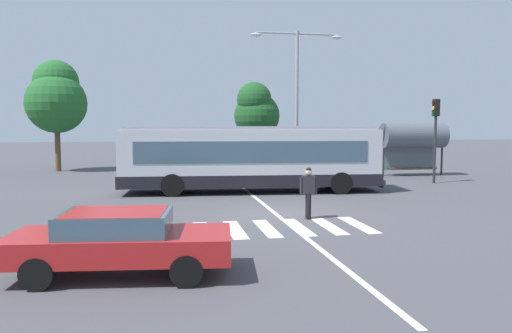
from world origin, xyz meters
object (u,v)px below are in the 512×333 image
at_px(city_transit_bus, 251,158).
at_px(foreground_sedan, 120,239).
at_px(pedestrian_crossing_street, 308,190).
at_px(parked_car_teal, 174,162).
at_px(traffic_light_far_corner, 435,127).
at_px(background_tree_right, 256,111).
at_px(bus_stop_shelter, 413,137).
at_px(background_tree_left, 56,97).
at_px(twin_arm_street_lamp, 297,87).
at_px(parked_car_charcoal, 259,161).
at_px(parked_car_blue, 215,162).

bearing_deg(city_transit_bus, foreground_sedan, -111.92).
bearing_deg(pedestrian_crossing_street, parked_car_teal, 104.40).
height_order(city_transit_bus, parked_car_teal, city_transit_bus).
xyz_separation_m(traffic_light_far_corner, background_tree_right, (-7.61, 11.45, 1.12)).
distance_m(foreground_sedan, bus_stop_shelter, 23.88).
bearing_deg(bus_stop_shelter, background_tree_left, 161.98).
xyz_separation_m(twin_arm_street_lamp, background_tree_left, (-14.42, 8.51, -0.22)).
height_order(background_tree_left, background_tree_right, background_tree_left).
bearing_deg(pedestrian_crossing_street, city_transit_bus, 96.09).
bearing_deg(background_tree_right, traffic_light_far_corner, -56.40).
relative_size(foreground_sedan, twin_arm_street_lamp, 0.56).
bearing_deg(traffic_light_far_corner, background_tree_left, 152.45).
bearing_deg(twin_arm_street_lamp, parked_car_teal, 144.60).
relative_size(parked_car_charcoal, background_tree_right, 0.75).
height_order(pedestrian_crossing_street, background_tree_left, background_tree_left).
relative_size(foreground_sedan, bus_stop_shelter, 1.16).
xyz_separation_m(foreground_sedan, twin_arm_street_lamp, (8.23, 16.34, 4.44)).
xyz_separation_m(city_transit_bus, background_tree_left, (-11.07, 12.74, 3.41)).
bearing_deg(foreground_sedan, city_transit_bus, 68.08).
relative_size(foreground_sedan, background_tree_right, 0.75).
xyz_separation_m(parked_car_teal, twin_arm_street_lamp, (6.69, -4.76, 4.44)).
bearing_deg(traffic_light_far_corner, parked_car_charcoal, 136.96).
height_order(pedestrian_crossing_street, foreground_sedan, pedestrian_crossing_street).
distance_m(parked_car_blue, parked_car_charcoal, 2.96).
xyz_separation_m(city_transit_bus, traffic_light_far_corner, (10.30, 1.59, 1.44)).
bearing_deg(city_transit_bus, background_tree_right, 78.33).
distance_m(pedestrian_crossing_street, foreground_sedan, 7.68).
distance_m(parked_car_charcoal, twin_arm_street_lamp, 6.78).
bearing_deg(bus_stop_shelter, city_transit_bus, -153.72).
distance_m(city_transit_bus, parked_car_blue, 8.77).
height_order(parked_car_blue, background_tree_right, background_tree_right).
distance_m(bus_stop_shelter, background_tree_left, 23.51).
distance_m(city_transit_bus, parked_car_charcoal, 9.49).
distance_m(foreground_sedan, background_tree_left, 25.96).
relative_size(foreground_sedan, parked_car_blue, 1.01).
distance_m(pedestrian_crossing_street, parked_car_teal, 16.37).
bearing_deg(parked_car_teal, parked_car_blue, -6.21).
xyz_separation_m(twin_arm_street_lamp, background_tree_right, (-0.66, 8.81, -1.06)).
bearing_deg(parked_car_blue, parked_car_charcoal, 9.75).
xyz_separation_m(pedestrian_crossing_street, traffic_light_far_corner, (9.57, 8.47, 2.06)).
bearing_deg(parked_car_blue, background_tree_left, 158.60).
bearing_deg(foreground_sedan, parked_car_teal, 85.83).
xyz_separation_m(pedestrian_crossing_street, background_tree_left, (-11.80, 19.62, 4.03)).
xyz_separation_m(bus_stop_shelter, background_tree_left, (-22.23, 7.23, 2.58)).
distance_m(foreground_sedan, parked_car_charcoal, 22.45).
relative_size(city_transit_bus, pedestrian_crossing_street, 7.08).
height_order(parked_car_charcoal, traffic_light_far_corner, traffic_light_far_corner).
height_order(parked_car_charcoal, background_tree_left, background_tree_left).
height_order(parked_car_teal, parked_car_charcoal, same).
relative_size(parked_car_teal, traffic_light_far_corner, 1.04).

